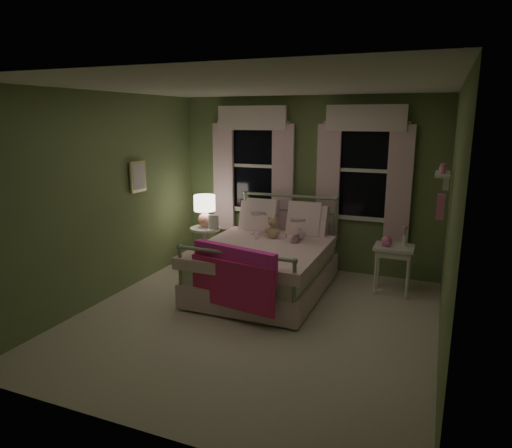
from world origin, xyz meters
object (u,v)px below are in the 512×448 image
at_px(bed, 266,263).
at_px(nightstand_left, 206,242).
at_px(child_left, 258,217).
at_px(table_lamp, 205,208).
at_px(teddy_bear, 273,229).
at_px(nightstand_right, 394,253).
at_px(child_right, 296,221).

distance_m(bed, nightstand_left, 1.31).
bearing_deg(child_left, table_lamp, -22.75).
distance_m(teddy_bear, table_lamp, 1.24).
relative_size(table_lamp, nightstand_right, 0.76).
height_order(bed, child_right, child_right).
xyz_separation_m(child_left, table_lamp, (-0.92, 0.11, 0.05)).
xyz_separation_m(child_right, teddy_bear, (-0.28, -0.16, -0.11)).
distance_m(child_right, teddy_bear, 0.34).
bearing_deg(table_lamp, teddy_bear, -12.49).
distance_m(bed, child_right, 0.73).
height_order(nightstand_left, nightstand_right, same).
relative_size(child_right, teddy_bear, 2.21).
height_order(child_left, child_right, child_right).
bearing_deg(bed, nightstand_right, 19.15).
xyz_separation_m(teddy_bear, table_lamp, (-1.20, 0.26, 0.16)).
distance_m(bed, child_left, 0.73).
distance_m(nightstand_left, table_lamp, 0.54).
bearing_deg(teddy_bear, child_right, 29.50).
relative_size(bed, child_left, 3.04).
relative_size(child_left, teddy_bear, 2.19).
relative_size(child_right, table_lamp, 1.39).
xyz_separation_m(bed, nightstand_right, (1.59, 0.55, 0.17)).
height_order(child_right, teddy_bear, child_right).
bearing_deg(child_right, nightstand_left, -15.10).
height_order(bed, nightstand_right, bed).
xyz_separation_m(child_left, child_right, (0.56, 0.00, 0.00)).
bearing_deg(nightstand_right, table_lamp, -179.53).
distance_m(table_lamp, nightstand_right, 2.81).
height_order(bed, child_left, child_left).
distance_m(child_left, nightstand_left, 1.04).
xyz_separation_m(bed, nightstand_left, (-1.20, 0.53, 0.03)).
xyz_separation_m(nightstand_left, table_lamp, (0.00, -0.00, 0.54)).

